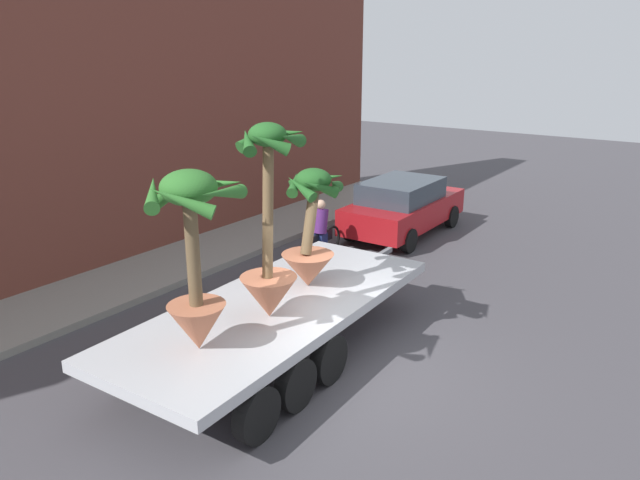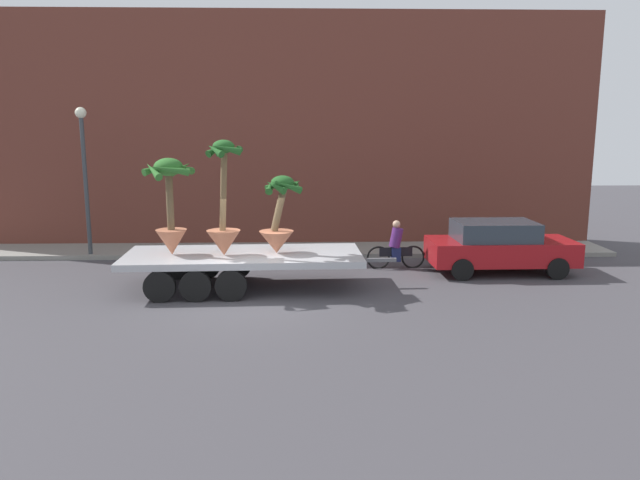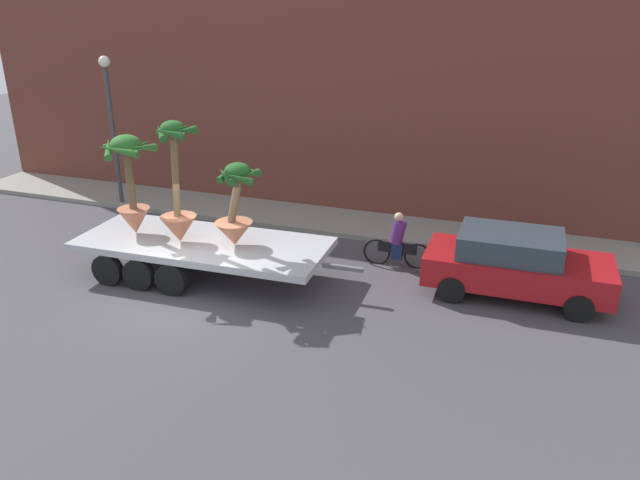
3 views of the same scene
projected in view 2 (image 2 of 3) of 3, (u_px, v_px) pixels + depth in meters
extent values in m
plane|color=#423F44|center=(251.00, 302.00, 15.37)|extent=(60.00, 60.00, 0.00)
cube|color=gray|center=(265.00, 250.00, 21.35)|extent=(24.00, 2.20, 0.15)
cube|color=brown|center=(266.00, 131.00, 22.26)|extent=(24.00, 1.20, 8.38)
cube|color=#B7BABF|center=(244.00, 257.00, 16.47)|extent=(6.47, 2.76, 0.18)
cylinder|color=black|center=(176.00, 265.00, 17.60)|extent=(0.81, 0.25, 0.80)
cylinder|color=black|center=(160.00, 287.00, 15.26)|extent=(0.81, 0.25, 0.80)
cylinder|color=black|center=(207.00, 265.00, 17.66)|extent=(0.81, 0.25, 0.80)
cylinder|color=black|center=(195.00, 286.00, 15.32)|extent=(0.81, 0.25, 0.80)
cylinder|color=black|center=(238.00, 264.00, 17.71)|extent=(0.81, 0.25, 0.80)
cylinder|color=black|center=(231.00, 285.00, 15.37)|extent=(0.81, 0.25, 0.80)
cube|color=slate|center=(378.00, 260.00, 16.73)|extent=(1.00, 0.13, 0.10)
cone|color=#B26647|center=(172.00, 242.00, 16.22)|extent=(0.82, 0.82, 0.68)
cylinder|color=brown|center=(170.00, 199.00, 16.00)|extent=(0.20, 0.19, 1.66)
ellipsoid|color=#2D6B28|center=(168.00, 167.00, 15.85)|extent=(0.76, 0.76, 0.47)
cone|color=#2D6B28|center=(187.00, 169.00, 15.84)|extent=(0.26, 1.01, 0.39)
cone|color=#2D6B28|center=(179.00, 169.00, 16.22)|extent=(0.82, 0.58, 0.53)
cone|color=#2D6B28|center=(158.00, 168.00, 16.15)|extent=(0.78, 0.83, 0.40)
cone|color=#2D6B28|center=(153.00, 171.00, 15.61)|extent=(0.65, 0.82, 0.49)
cone|color=#2D6B28|center=(169.00, 170.00, 15.38)|extent=(1.04, 0.44, 0.36)
cone|color=#B26647|center=(277.00, 242.00, 16.44)|extent=(0.93, 0.93, 0.60)
cylinder|color=brown|center=(279.00, 207.00, 16.27)|extent=(0.49, 0.19, 1.32)
ellipsoid|color=#235B23|center=(283.00, 183.00, 16.15)|extent=(0.62, 0.62, 0.39)
cone|color=#235B23|center=(297.00, 184.00, 16.21)|extent=(0.29, 0.80, 0.36)
cone|color=#235B23|center=(291.00, 184.00, 16.43)|extent=(0.68, 0.62, 0.40)
cone|color=#235B23|center=(277.00, 184.00, 16.44)|extent=(0.70, 0.51, 0.41)
cone|color=#235B23|center=(271.00, 186.00, 16.20)|extent=(0.29, 0.68, 0.45)
cone|color=#235B23|center=(275.00, 186.00, 15.90)|extent=(0.66, 0.54, 0.41)
cone|color=#235B23|center=(288.00, 186.00, 15.83)|extent=(0.79, 0.51, 0.43)
cone|color=#B26647|center=(224.00, 243.00, 16.13)|extent=(0.90, 0.90, 0.68)
cylinder|color=brown|center=(223.00, 189.00, 15.87)|extent=(0.27, 0.17, 2.21)
ellipsoid|color=#235B23|center=(223.00, 147.00, 15.67)|extent=(0.56, 0.56, 0.35)
cone|color=#235B23|center=(238.00, 148.00, 15.69)|extent=(0.22, 0.78, 0.32)
cone|color=#235B23|center=(226.00, 149.00, 15.97)|extent=(0.64, 0.28, 0.41)
cone|color=#235B23|center=(216.00, 149.00, 15.86)|extent=(0.56, 0.60, 0.42)
cone|color=#235B23|center=(215.00, 150.00, 15.47)|extent=(0.58, 0.56, 0.40)
cone|color=#235B23|center=(226.00, 149.00, 15.33)|extent=(0.80, 0.42, 0.36)
torus|color=black|center=(413.00, 257.00, 18.99)|extent=(0.74, 0.10, 0.74)
torus|color=black|center=(378.00, 258.00, 18.89)|extent=(0.74, 0.10, 0.74)
cube|color=black|center=(396.00, 252.00, 18.91)|extent=(1.04, 0.12, 0.28)
cylinder|color=#51236B|center=(396.00, 238.00, 18.82)|extent=(0.46, 0.37, 0.65)
sphere|color=tan|center=(396.00, 224.00, 18.75)|extent=(0.24, 0.24, 0.24)
cube|color=navy|center=(396.00, 254.00, 18.92)|extent=(0.29, 0.26, 0.44)
cube|color=maroon|center=(501.00, 251.00, 18.27)|extent=(4.32, 1.89, 0.70)
cube|color=#2D3842|center=(495.00, 231.00, 18.15)|extent=(2.38, 1.68, 0.56)
cylinder|color=black|center=(534.00, 256.00, 19.24)|extent=(0.64, 0.21, 0.64)
cylinder|color=black|center=(557.00, 269.00, 17.54)|extent=(0.64, 0.21, 0.64)
cylinder|color=black|center=(447.00, 257.00, 19.13)|extent=(0.64, 0.21, 0.64)
cylinder|color=black|center=(462.00, 269.00, 17.43)|extent=(0.64, 0.21, 0.64)
cylinder|color=#383D42|center=(86.00, 187.00, 19.96)|extent=(0.14, 0.14, 4.50)
sphere|color=#EAEACC|center=(81.00, 113.00, 19.52)|extent=(0.36, 0.36, 0.36)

